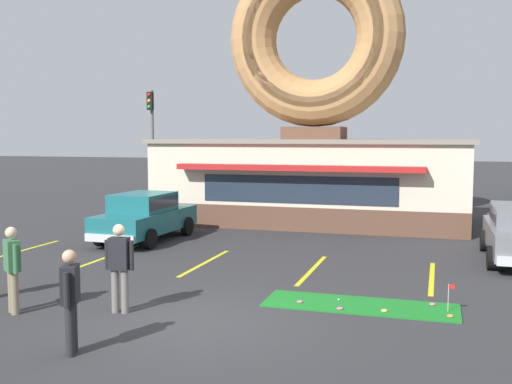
{
  "coord_description": "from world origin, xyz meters",
  "views": [
    {
      "loc": [
        4.31,
        -10.1,
        3.46
      ],
      "look_at": [
        -0.33,
        5.0,
        2.0
      ],
      "focal_mm": 42.0,
      "sensor_mm": 36.0,
      "label": 1
    }
  ],
  "objects": [
    {
      "name": "mini_donut_mid_right",
      "position": [
        2.48,
        1.54,
        0.05
      ],
      "size": [
        0.13,
        0.13,
        0.04
      ],
      "primitive_type": "torus",
      "color": "#D8667F",
      "rests_on": "putting_mat"
    },
    {
      "name": "mini_donut_mid_centre",
      "position": [
        1.61,
        1.78,
        0.05
      ],
      "size": [
        0.13,
        0.13,
        0.04
      ],
      "primitive_type": "torus",
      "color": "#D8667F",
      "rests_on": "putting_mat"
    },
    {
      "name": "parking_stripe_left",
      "position": [
        -4.8,
        5.0,
        0.0
      ],
      "size": [
        0.12,
        3.6,
        0.01
      ],
      "primitive_type": "cube",
      "color": "yellow",
      "rests_on": "ground"
    },
    {
      "name": "car_teal",
      "position": [
        -5.05,
        7.72,
        0.87
      ],
      "size": [
        2.06,
        4.6,
        1.6
      ],
      "color": "#196066",
      "rests_on": "ground"
    },
    {
      "name": "donut_shop_building",
      "position": [
        -0.61,
        13.94,
        3.74
      ],
      "size": [
        12.3,
        6.75,
        10.96
      ],
      "color": "brown",
      "rests_on": "ground"
    },
    {
      "name": "golf_ball",
      "position": [
        2.36,
        2.17,
        0.05
      ],
      "size": [
        0.04,
        0.04,
        0.04
      ],
      "primitive_type": "sphere",
      "color": "white",
      "rests_on": "putting_mat"
    },
    {
      "name": "pedestrian_hooded_kid",
      "position": [
        -1.23,
        -2.09,
        0.94
      ],
      "size": [
        0.36,
        0.56,
        1.69
      ],
      "color": "#232328",
      "rests_on": "ground"
    },
    {
      "name": "putting_flag_pin",
      "position": [
        4.58,
        2.03,
        0.44
      ],
      "size": [
        0.13,
        0.01,
        0.55
      ],
      "color": "silver",
      "rests_on": "putting_mat"
    },
    {
      "name": "traffic_light_pole",
      "position": [
        -9.66,
        17.4,
        3.71
      ],
      "size": [
        0.28,
        0.47,
        5.8
      ],
      "color": "#595B60",
      "rests_on": "ground"
    },
    {
      "name": "pedestrian_clipboard_woman",
      "position": [
        -3.63,
        -0.5,
        0.96
      ],
      "size": [
        0.5,
        0.42,
        1.72
      ],
      "color": "#7F7056",
      "rests_on": "ground"
    },
    {
      "name": "trash_bin",
      "position": [
        6.1,
        10.63,
        0.5
      ],
      "size": [
        0.57,
        0.57,
        0.97
      ],
      "color": "#51565B",
      "rests_on": "ground"
    },
    {
      "name": "parking_stripe_mid_left",
      "position": [
        -1.8,
        5.0,
        0.0
      ],
      "size": [
        0.12,
        3.6,
        0.01
      ],
      "primitive_type": "cube",
      "color": "yellow",
      "rests_on": "ground"
    },
    {
      "name": "putting_mat",
      "position": [
        2.83,
        1.99,
        0.01
      ],
      "size": [
        3.93,
        1.29,
        0.03
      ],
      "primitive_type": "cube",
      "color": "#197523",
      "rests_on": "ground"
    },
    {
      "name": "mini_donut_near_left",
      "position": [
        4.58,
        1.66,
        0.05
      ],
      "size": [
        0.13,
        0.13,
        0.04
      ],
      "primitive_type": "torus",
      "color": "#D17F47",
      "rests_on": "putting_mat"
    },
    {
      "name": "mini_donut_mid_left",
      "position": [
        3.34,
        1.65,
        0.05
      ],
      "size": [
        0.13,
        0.13,
        0.04
      ],
      "primitive_type": "torus",
      "color": "#E5C666",
      "rests_on": "putting_mat"
    },
    {
      "name": "parking_stripe_centre",
      "position": [
        1.2,
        5.0,
        0.0
      ],
      "size": [
        0.12,
        3.6,
        0.01
      ],
      "primitive_type": "cube",
      "color": "yellow",
      "rests_on": "ground"
    },
    {
      "name": "pedestrian_leather_jacket_man",
      "position": [
        -1.64,
        0.14,
        0.99
      ],
      "size": [
        0.59,
        0.29,
        1.76
      ],
      "color": "slate",
      "rests_on": "ground"
    },
    {
      "name": "parking_stripe_far_left",
      "position": [
        -7.8,
        5.0,
        0.0
      ],
      "size": [
        0.12,
        3.6,
        0.01
      ],
      "primitive_type": "cube",
      "color": "yellow",
      "rests_on": "ground"
    },
    {
      "name": "mini_donut_near_right",
      "position": [
        4.25,
        2.4,
        0.05
      ],
      "size": [
        0.13,
        0.13,
        0.04
      ],
      "primitive_type": "torus",
      "color": "#D8667F",
      "rests_on": "putting_mat"
    },
    {
      "name": "parking_stripe_mid_right",
      "position": [
        4.2,
        5.0,
        0.0
      ],
      "size": [
        0.12,
        3.6,
        0.01
      ],
      "primitive_type": "cube",
      "color": "yellow",
      "rests_on": "ground"
    },
    {
      "name": "ground_plane",
      "position": [
        0.0,
        0.0,
        0.0
      ],
      "size": [
        160.0,
        160.0,
        0.0
      ],
      "primitive_type": "plane",
      "color": "#2D2D30"
    }
  ]
}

